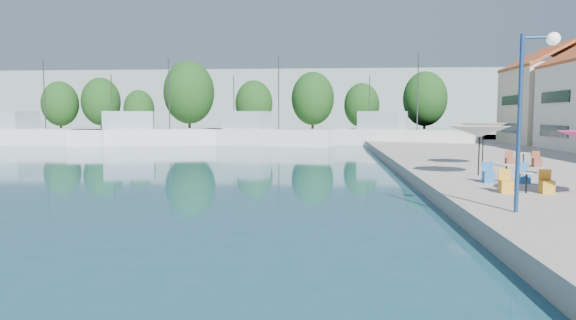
# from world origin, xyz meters

# --- Properties ---
(quay_far) EXTENTS (90.00, 16.00, 0.60)m
(quay_far) POSITION_xyz_m (-8.00, 67.00, 0.30)
(quay_far) COLOR gray
(quay_far) RESTS_ON ground
(hill_west) EXTENTS (180.00, 40.00, 16.00)m
(hill_west) POSITION_xyz_m (-30.00, 160.00, 8.00)
(hill_west) COLOR gray
(hill_west) RESTS_ON ground
(hill_east) EXTENTS (140.00, 40.00, 12.00)m
(hill_east) POSITION_xyz_m (40.00, 180.00, 6.00)
(hill_east) COLOR gray
(hill_east) RESTS_ON ground
(building_06) EXTENTS (9.00, 8.80, 10.20)m
(building_06) POSITION_xyz_m (24.00, 51.00, 5.50)
(building_06) COLOR beige
(building_06) RESTS_ON quay_right
(trawler_01) EXTENTS (22.08, 7.58, 10.20)m
(trawler_01) POSITION_xyz_m (-33.02, 55.97, 1.07)
(trawler_01) COLOR white
(trawler_01) RESTS_ON ground
(trawler_02) EXTENTS (18.30, 9.51, 10.20)m
(trawler_02) POSITION_xyz_m (-18.17, 55.89, 1.07)
(trawler_02) COLOR white
(trawler_02) RESTS_ON ground
(trawler_03) EXTENTS (16.06, 7.90, 10.20)m
(trawler_03) POSITION_xyz_m (-5.42, 56.49, 1.07)
(trawler_03) COLOR white
(trawler_03) RESTS_ON ground
(trawler_04) EXTENTS (15.87, 10.77, 10.20)m
(trawler_04) POSITION_xyz_m (9.68, 56.17, 1.07)
(trawler_04) COLOR white
(trawler_04) RESTS_ON ground
(tree_01) EXTENTS (5.15, 5.15, 7.63)m
(tree_01) POSITION_xyz_m (-36.66, 70.85, 5.00)
(tree_01) COLOR #3F2B19
(tree_01) RESTS_ON quay_far
(tree_02) EXTENTS (5.52, 5.52, 8.17)m
(tree_02) POSITION_xyz_m (-30.89, 71.59, 5.31)
(tree_02) COLOR #3F2B19
(tree_02) RESTS_ON quay_far
(tree_03) EXTENTS (4.27, 4.27, 6.32)m
(tree_03) POSITION_xyz_m (-24.89, 70.58, 4.24)
(tree_03) COLOR #3F2B19
(tree_03) RESTS_ON quay_far
(tree_04) EXTENTS (6.84, 6.84, 10.13)m
(tree_04) POSITION_xyz_m (-16.99, 68.33, 6.45)
(tree_04) COLOR #3F2B19
(tree_04) RESTS_ON quay_far
(tree_05) EXTENTS (5.02, 5.02, 7.43)m
(tree_05) POSITION_xyz_m (-8.05, 68.15, 4.89)
(tree_05) COLOR #3F2B19
(tree_05) RESTS_ON quay_far
(tree_06) EXTENTS (5.94, 5.94, 8.79)m
(tree_06) POSITION_xyz_m (-0.25, 71.47, 5.68)
(tree_06) COLOR #3F2B19
(tree_06) RESTS_ON quay_far
(tree_07) EXTENTS (4.84, 4.84, 7.16)m
(tree_07) POSITION_xyz_m (6.50, 70.67, 4.73)
(tree_07) COLOR #3F2B19
(tree_07) RESTS_ON quay_far
(tree_08) EXTENTS (5.73, 5.73, 8.49)m
(tree_08) POSITION_xyz_m (14.56, 68.16, 5.50)
(tree_08) COLOR #3F2B19
(tree_08) RESTS_ON quay_far
(umbrella_white) EXTENTS (2.83, 2.83, 2.26)m
(umbrella_white) POSITION_xyz_m (8.88, 23.41, 2.61)
(umbrella_white) COLOR black
(umbrella_white) RESTS_ON quay_right
(umbrella_cream) EXTENTS (2.64, 2.64, 2.34)m
(umbrella_cream) POSITION_xyz_m (10.49, 28.33, 2.69)
(umbrella_cream) COLOR black
(umbrella_cream) RESTS_ON quay_right
(cafe_table_01) EXTENTS (1.82, 0.70, 0.76)m
(cafe_table_01) POSITION_xyz_m (9.00, 17.97, 0.89)
(cafe_table_01) COLOR black
(cafe_table_01) RESTS_ON quay_right
(cafe_table_02) EXTENTS (1.82, 0.70, 0.76)m
(cafe_table_02) POSITION_xyz_m (9.24, 20.78, 0.89)
(cafe_table_02) COLOR black
(cafe_table_02) RESTS_ON quay_right
(cafe_table_03) EXTENTS (1.82, 0.70, 0.76)m
(cafe_table_03) POSITION_xyz_m (12.43, 27.64, 0.89)
(cafe_table_03) COLOR black
(cafe_table_03) RESTS_ON quay_right
(street_lamp) EXTENTS (1.04, 0.36, 5.03)m
(street_lamp) POSITION_xyz_m (7.66, 14.25, 4.09)
(street_lamp) COLOR navy
(street_lamp) RESTS_ON quay_right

